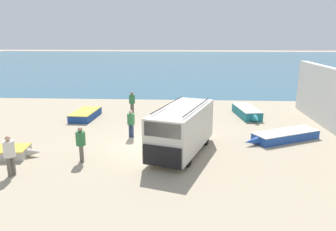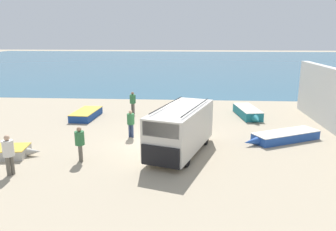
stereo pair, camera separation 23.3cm
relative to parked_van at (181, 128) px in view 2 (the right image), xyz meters
name	(u,v)px [view 2 (the right image)]	position (x,y,z in m)	size (l,w,h in m)	color
ground_plane	(155,141)	(-1.53, 1.73, -1.30)	(200.00, 200.00, 0.00)	tan
sea_water	(181,62)	(-1.53, 53.73, -1.30)	(120.00, 80.00, 0.01)	#33607A
parked_van	(181,128)	(0.00, 0.00, 0.00)	(3.52, 5.77, 2.52)	beige
fishing_rowboat_1	(87,114)	(-7.09, 6.80, -1.03)	(1.63, 3.92, 0.54)	navy
fishing_rowboat_2	(184,115)	(0.01, 7.14, -1.05)	(3.37, 4.29, 0.50)	#234CA3
fishing_rowboat_3	(284,136)	(5.87, 2.31, -1.04)	(4.75, 2.98, 0.52)	#234CA3
fishing_rowboat_4	(248,113)	(4.77, 7.79, -0.98)	(1.75, 4.34, 0.65)	#1E757F
fisherman_0	(80,141)	(-4.80, -1.50, -0.27)	(0.45, 0.45, 1.73)	#5B564C
fisherman_1	(133,101)	(-3.90, 8.12, -0.28)	(0.45, 0.45, 1.71)	#5B564C
fisherman_2	(131,121)	(-3.02, 2.38, -0.31)	(0.44, 0.44, 1.66)	navy
fisherman_3	(8,151)	(-7.35, -3.26, -0.21)	(0.48, 0.48, 1.83)	#5B564C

